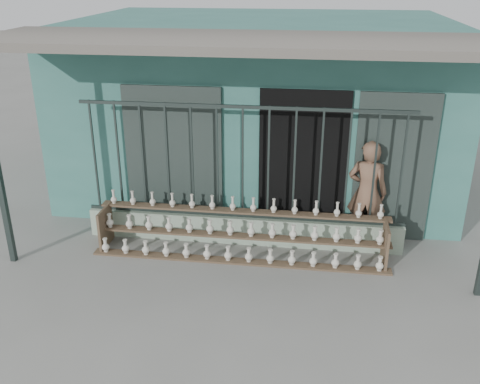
# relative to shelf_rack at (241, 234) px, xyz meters

# --- Properties ---
(ground) EXTENTS (60.00, 60.00, 0.00)m
(ground) POSITION_rel_shelf_rack_xyz_m (-0.02, -0.88, -0.36)
(ground) COLOR slate
(workshop_building) EXTENTS (7.40, 6.60, 3.21)m
(workshop_building) POSITION_rel_shelf_rack_xyz_m (-0.02, 3.35, 1.26)
(workshop_building) COLOR #336B62
(workshop_building) RESTS_ON ground
(parapet_wall) EXTENTS (5.00, 0.20, 0.45)m
(parapet_wall) POSITION_rel_shelf_rack_xyz_m (-0.02, 0.42, -0.14)
(parapet_wall) COLOR #96AE95
(parapet_wall) RESTS_ON ground
(security_fence) EXTENTS (5.00, 0.04, 1.80)m
(security_fence) POSITION_rel_shelf_rack_xyz_m (-0.02, 0.42, 0.98)
(security_fence) COLOR #283330
(security_fence) RESTS_ON parapet_wall
(shelf_rack) EXTENTS (4.50, 0.68, 0.85)m
(shelf_rack) POSITION_rel_shelf_rack_xyz_m (0.00, 0.00, 0.00)
(shelf_rack) COLOR brown
(shelf_rack) RESTS_ON ground
(elderly_woman) EXTENTS (0.69, 0.52, 1.68)m
(elderly_woman) POSITION_rel_shelf_rack_xyz_m (1.90, 0.75, 0.48)
(elderly_woman) COLOR brown
(elderly_woman) RESTS_ON ground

